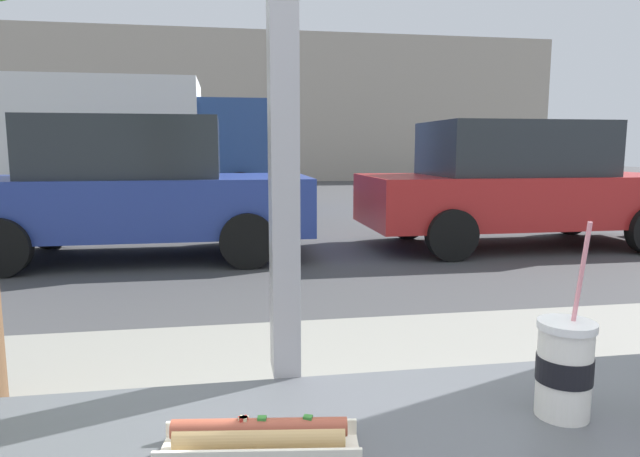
# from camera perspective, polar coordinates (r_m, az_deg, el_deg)

# --- Properties ---
(ground_plane) EXTENTS (60.00, 60.00, 0.00)m
(ground_plane) POSITION_cam_1_polar(r_m,az_deg,el_deg) (9.03, -8.81, -0.59)
(ground_plane) COLOR #424244
(sidewalk_strip) EXTENTS (16.00, 2.80, 0.11)m
(sidewalk_strip) POSITION_cam_1_polar(r_m,az_deg,el_deg) (2.85, -6.81, -19.29)
(sidewalk_strip) COLOR gray
(sidewalk_strip) RESTS_ON ground
(building_facade_far) EXTENTS (28.00, 1.20, 6.05)m
(building_facade_far) POSITION_cam_1_polar(r_m,az_deg,el_deg) (23.68, -9.51, 12.12)
(building_facade_far) COLOR #A89E8E
(building_facade_far) RESTS_ON ground
(soda_cup_right) EXTENTS (0.09, 0.09, 0.31)m
(soda_cup_right) POSITION_cam_1_polar(r_m,az_deg,el_deg) (0.97, 23.75, -12.86)
(soda_cup_right) COLOR white
(soda_cup_right) RESTS_ON window_counter
(hotdog_tray_far) EXTENTS (0.28, 0.12, 0.05)m
(hotdog_tray_far) POSITION_cam_1_polar(r_m,az_deg,el_deg) (0.82, -6.19, -20.55)
(hotdog_tray_far) COLOR silver
(hotdog_tray_far) RESTS_ON window_counter
(parked_car_blue) EXTENTS (4.22, 1.94, 1.74)m
(parked_car_blue) POSITION_cam_1_polar(r_m,az_deg,el_deg) (7.29, -18.37, 3.94)
(parked_car_blue) COLOR #283D93
(parked_car_blue) RESTS_ON ground
(parked_car_red) EXTENTS (4.40, 1.90, 1.73)m
(parked_car_red) POSITION_cam_1_polar(r_m,az_deg,el_deg) (8.25, 19.60, 4.29)
(parked_car_red) COLOR red
(parked_car_red) RESTS_ON ground
(box_truck) EXTENTS (6.50, 2.44, 2.75)m
(box_truck) POSITION_cam_1_polar(r_m,az_deg,el_deg) (12.45, -19.65, 8.48)
(box_truck) COLOR silver
(box_truck) RESTS_ON ground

